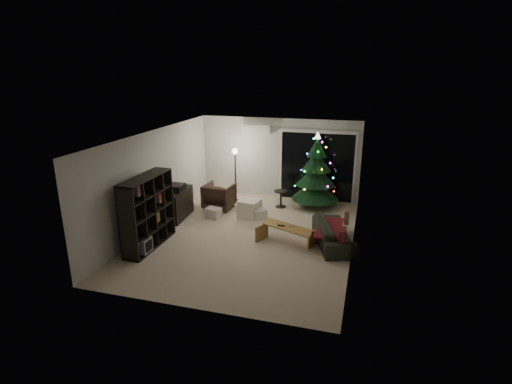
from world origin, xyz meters
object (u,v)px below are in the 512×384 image
at_px(coffee_table, 287,235).
at_px(christmas_tree, 316,170).
at_px(bookshelf, 140,211).
at_px(armchair, 219,196).
at_px(sofa, 333,233).
at_px(media_cabinet, 177,204).

height_order(coffee_table, christmas_tree, christmas_tree).
bearing_deg(bookshelf, christmas_tree, 66.11).
xyz_separation_m(armchair, sofa, (3.47, -1.56, -0.11)).
xyz_separation_m(bookshelf, media_cabinet, (0.00, 1.83, -0.45)).
bearing_deg(media_cabinet, coffee_table, -18.25).
height_order(sofa, coffee_table, sofa).
distance_m(media_cabinet, coffee_table, 3.35).
bearing_deg(coffee_table, media_cabinet, -169.72).
distance_m(armchair, sofa, 3.80).
distance_m(media_cabinet, sofa, 4.33).
bearing_deg(armchair, christmas_tree, -158.00).
height_order(bookshelf, armchair, bookshelf).
bearing_deg(sofa, media_cabinet, 65.64).
relative_size(bookshelf, coffee_table, 1.28).
bearing_deg(christmas_tree, armchair, -161.19).
bearing_deg(bookshelf, armchair, 92.82).
relative_size(armchair, sofa, 0.45).
relative_size(media_cabinet, christmas_tree, 0.56).
bearing_deg(sofa, armchair, 48.39).
relative_size(media_cabinet, coffee_table, 0.96).
xyz_separation_m(media_cabinet, armchair, (0.83, 1.03, -0.02)).
bearing_deg(sofa, bookshelf, 89.43).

